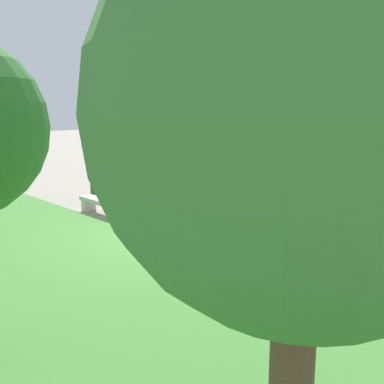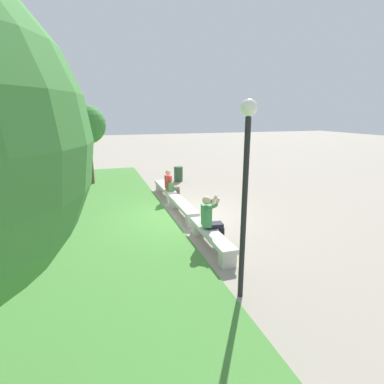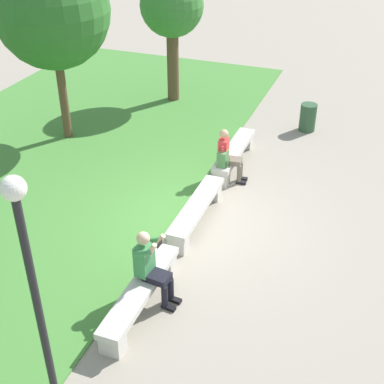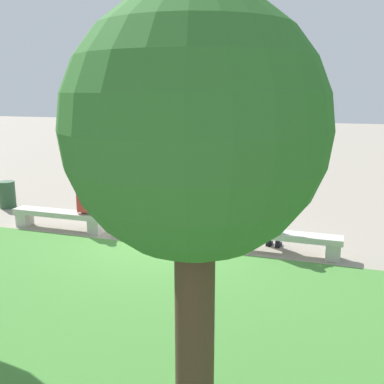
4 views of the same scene
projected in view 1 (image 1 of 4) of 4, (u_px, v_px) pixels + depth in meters
ground_plane at (167, 235)px, 11.01m from camera, size 80.00×80.00×0.00m
bench_main at (251, 248)px, 9.10m from camera, size 2.34×0.40×0.45m
bench_near at (167, 223)px, 10.95m from camera, size 2.34×0.40×0.45m
bench_mid at (107, 206)px, 12.79m from camera, size 2.34×0.40×0.45m
person_photographer at (244, 224)px, 9.25m from camera, size 0.50×0.75×1.32m
person_distant at (124, 197)px, 12.23m from camera, size 0.48×0.69×1.26m
backpack at (126, 200)px, 12.08m from camera, size 0.28×0.24×0.43m
tree_behind_wall at (304, 116)px, 3.07m from camera, size 3.03×3.03×4.65m
trash_bin at (97, 186)px, 15.49m from camera, size 0.44×0.44×0.75m
lamp_post at (351, 156)px, 7.03m from camera, size 0.28×0.28×3.60m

